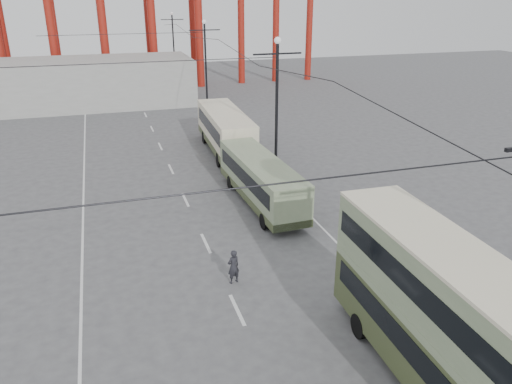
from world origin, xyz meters
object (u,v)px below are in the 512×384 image
object	(u,v)px
double_decker_bus	(435,308)
single_decker_cream	(225,130)
pedestrian	(233,267)
single_decker_green	(261,180)

from	to	relation	value
double_decker_bus	single_decker_cream	xyz separation A→B (m)	(-0.06, 26.41, -0.97)
single_decker_cream	pedestrian	size ratio (longest dim) A/B	6.70
double_decker_bus	pedestrian	xyz separation A→B (m)	(-4.45, 7.63, -2.02)
pedestrian	single_decker_green	bearing A→B (deg)	-133.86
single_decker_cream	pedestrian	xyz separation A→B (m)	(-4.39, -18.78, -1.05)
single_decker_green	pedestrian	world-z (taller)	single_decker_green
single_decker_cream	double_decker_bus	bearing A→B (deg)	-87.55
double_decker_bus	single_decker_green	xyz separation A→B (m)	(-0.60, 15.64, -1.25)
double_decker_bus	pedestrian	size ratio (longest dim) A/B	5.93
double_decker_bus	single_decker_cream	distance (m)	26.43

